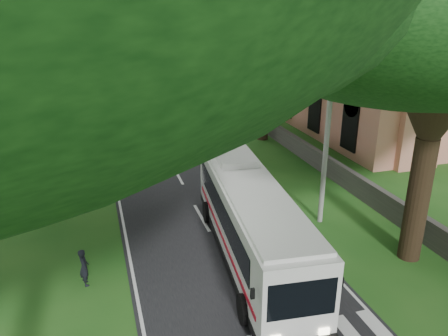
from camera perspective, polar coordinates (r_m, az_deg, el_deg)
ground at (r=15.58m, az=4.72°, el=-19.48°), size 140.00×140.00×0.00m
road at (r=37.66m, az=-9.31°, el=4.87°), size 8.00×120.00×0.04m
property_wall at (r=38.73m, az=4.22°, el=6.42°), size 0.35×50.00×1.20m
church at (r=39.90m, az=17.97°, el=12.22°), size 14.00×24.00×11.60m
pole_near at (r=20.63m, az=13.26°, el=3.59°), size 1.60×0.24×8.00m
pole_mid at (r=38.81m, az=-1.66°, el=11.89°), size 1.60×0.24×8.00m
pole_far at (r=58.20m, az=-7.06°, el=14.63°), size 1.60×0.24×8.00m
tree_r_far at (r=68.29m, az=-6.27°, el=20.95°), size 12.80×12.80×13.53m
coach_bus at (r=17.94m, az=3.44°, el=-6.67°), size 3.47×11.59×3.37m
distant_car_a at (r=44.43m, az=-14.59°, el=7.71°), size 1.59×3.65×1.23m
distant_car_c at (r=66.18m, az=-10.78°, el=12.02°), size 1.79×4.12×1.18m
pedestrian at (r=17.62m, az=-17.80°, el=-12.23°), size 0.47×0.61×1.51m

